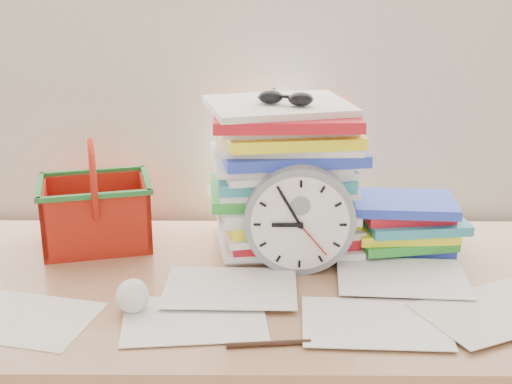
{
  "coord_description": "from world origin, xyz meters",
  "views": [
    {
      "loc": [
        0.01,
        0.24,
        1.42
      ],
      "look_at": [
        0.0,
        1.6,
        0.95
      ],
      "focal_mm": 50.0,
      "sensor_mm": 36.0,
      "label": 1
    }
  ],
  "objects_px": {
    "desk": "(254,313)",
    "basket": "(95,194)",
    "paper_stack": "(283,176)",
    "book_stack": "(409,224)",
    "clock": "(299,220)"
  },
  "relations": [
    {
      "from": "paper_stack",
      "to": "clock",
      "type": "relative_size",
      "value": 1.44
    },
    {
      "from": "desk",
      "to": "paper_stack",
      "type": "xyz_separation_m",
      "value": [
        0.06,
        0.2,
        0.25
      ]
    },
    {
      "from": "paper_stack",
      "to": "book_stack",
      "type": "relative_size",
      "value": 1.33
    },
    {
      "from": "clock",
      "to": "basket",
      "type": "xyz_separation_m",
      "value": [
        -0.47,
        0.14,
        0.01
      ]
    },
    {
      "from": "book_stack",
      "to": "basket",
      "type": "height_order",
      "value": "basket"
    },
    {
      "from": "desk",
      "to": "basket",
      "type": "xyz_separation_m",
      "value": [
        -0.37,
        0.2,
        0.2
      ]
    },
    {
      "from": "paper_stack",
      "to": "book_stack",
      "type": "bearing_deg",
      "value": -6.38
    },
    {
      "from": "paper_stack",
      "to": "basket",
      "type": "relative_size",
      "value": 1.35
    },
    {
      "from": "desk",
      "to": "paper_stack",
      "type": "distance_m",
      "value": 0.32
    },
    {
      "from": "clock",
      "to": "paper_stack",
      "type": "bearing_deg",
      "value": 102.42
    },
    {
      "from": "paper_stack",
      "to": "clock",
      "type": "height_order",
      "value": "paper_stack"
    },
    {
      "from": "desk",
      "to": "book_stack",
      "type": "bearing_deg",
      "value": 24.87
    },
    {
      "from": "paper_stack",
      "to": "book_stack",
      "type": "distance_m",
      "value": 0.31
    },
    {
      "from": "book_stack",
      "to": "clock",
      "type": "bearing_deg",
      "value": -156.68
    },
    {
      "from": "desk",
      "to": "basket",
      "type": "bearing_deg",
      "value": 152.15
    }
  ]
}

